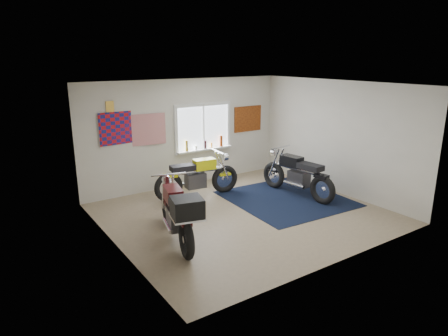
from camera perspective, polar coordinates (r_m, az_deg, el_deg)
ground at (r=8.53m, az=2.88°, el=-6.56°), size 5.50×5.50×0.00m
room_shell at (r=8.06m, az=3.04°, el=4.30°), size 5.50×5.50×5.50m
navy_rug at (r=9.50m, az=8.88°, el=-4.33°), size 2.64×2.73×0.01m
window_assembly at (r=10.39m, az=-2.97°, el=5.37°), size 1.66×0.17×1.26m
oil_bottles at (r=10.45m, az=-2.35°, el=3.53°), size 1.12×0.09×0.30m
flag_display at (r=9.30m, az=-15.99°, el=8.44°), size 1.60×0.10×1.17m
triumph_poster at (r=11.18m, az=3.42°, el=7.03°), size 0.90×0.03×0.70m
yellow_triumph at (r=9.40m, az=-3.87°, el=-1.40°), size 2.12×0.64×1.07m
black_chrome_bike at (r=9.63m, az=10.43°, el=-1.12°), size 0.66×2.17×1.11m
maroon_tourer at (r=7.07m, az=-6.60°, el=-6.47°), size 0.96×2.17×1.11m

